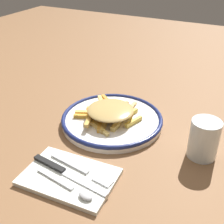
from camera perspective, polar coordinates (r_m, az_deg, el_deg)
name	(u,v)px	position (r m, az deg, el deg)	size (l,w,h in m)	color
ground_plane	(112,123)	(0.85, 0.00, -2.16)	(2.60, 2.60, 0.00)	brown
plate	(112,119)	(0.85, 0.00, -1.46)	(0.29, 0.29, 0.02)	white
fries_heap	(111,112)	(0.83, -0.28, -0.04)	(0.21, 0.20, 0.04)	#E4B263
napkin	(69,177)	(0.68, -8.33, -12.44)	(0.14, 0.20, 0.01)	silver
fork	(80,169)	(0.68, -6.27, -10.98)	(0.04, 0.18, 0.01)	silver
knife	(63,171)	(0.68, -9.60, -11.26)	(0.04, 0.21, 0.01)	black
spoon	(74,189)	(0.63, -7.49, -14.66)	(0.04, 0.15, 0.01)	silver
water_glass	(204,139)	(0.74, 17.51, -5.05)	(0.07, 0.07, 0.10)	silver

